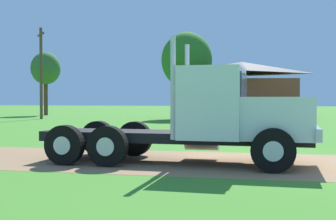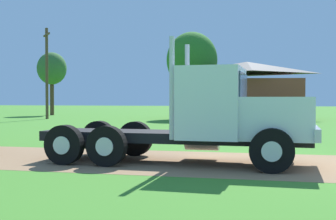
# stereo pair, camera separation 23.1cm
# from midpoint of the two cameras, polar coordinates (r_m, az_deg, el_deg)

# --- Properties ---
(truck_foreground_white) EXTENTS (7.76, 2.89, 3.44)m
(truck_foreground_white) POSITION_cam_midpoint_polar(r_m,az_deg,el_deg) (12.56, 6.22, -1.10)
(truck_foreground_white) COLOR black
(truck_foreground_white) RESTS_ON ground_plane
(shed_building) EXTENTS (9.99, 7.91, 5.05)m
(shed_building) POSITION_cam_midpoint_polar(r_m,az_deg,el_deg) (40.17, 10.07, 2.30)
(shed_building) COLOR brown
(shed_building) RESTS_ON ground_plane
(utility_pole_near) EXTENTS (1.51, 1.78, 8.13)m
(utility_pole_near) POSITION_cam_midpoint_polar(r_m,az_deg,el_deg) (41.95, -14.89, 4.81)
(utility_pole_near) COLOR brown
(utility_pole_near) RESTS_ON ground_plane
(tree_left) EXTENTS (3.21, 3.21, 6.90)m
(tree_left) POSITION_cam_midpoint_polar(r_m,az_deg,el_deg) (51.34, -14.33, 5.03)
(tree_left) COLOR #513823
(tree_left) RESTS_ON ground_plane
(tree_mid) EXTENTS (4.66, 4.66, 7.92)m
(tree_mid) POSITION_cam_midpoint_polar(r_m,az_deg,el_deg) (41.67, 3.20, 6.29)
(tree_mid) COLOR #513823
(tree_mid) RESTS_ON ground_plane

